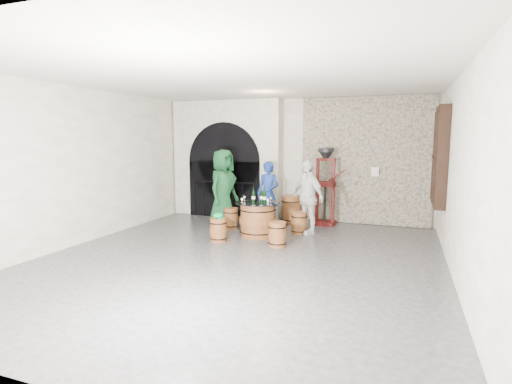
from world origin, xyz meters
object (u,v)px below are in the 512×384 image
(barrel_stool_left, at_px, (231,218))
(person_blue, at_px, (268,194))
(barrel_stool_right, at_px, (299,223))
(barrel_stool_near_right, at_px, (277,234))
(wine_bottle_left, at_px, (253,196))
(side_barrel, at_px, (292,210))
(barrel_stool_far, at_px, (267,217))
(person_green, at_px, (223,188))
(person_white, at_px, (307,197))
(barrel_table, at_px, (258,219))
(wine_bottle_right, at_px, (262,196))
(wine_bottle_center, at_px, (265,197))
(corking_press, at_px, (325,181))
(barrel_stool_near_left, at_px, (218,230))

(barrel_stool_left, relative_size, person_blue, 0.31)
(barrel_stool_right, relative_size, barrel_stool_near_right, 1.00)
(wine_bottle_left, relative_size, side_barrel, 0.46)
(barrel_stool_far, relative_size, person_green, 0.26)
(barrel_stool_far, height_order, person_white, person_white)
(barrel_table, relative_size, wine_bottle_right, 3.03)
(barrel_stool_far, bearing_deg, wine_bottle_center, -73.82)
(barrel_stool_left, xyz_separation_m, barrel_stool_far, (0.73, 0.50, 0.00))
(barrel_table, xyz_separation_m, side_barrel, (0.36, 1.56, -0.02))
(wine_bottle_right, bearing_deg, person_green, 156.69)
(barrel_stool_left, height_order, person_green, person_green)
(barrel_stool_near_right, bearing_deg, wine_bottle_left, 138.22)
(barrel_stool_right, distance_m, corking_press, 1.49)
(wine_bottle_center, height_order, wine_bottle_right, same)
(person_green, distance_m, corking_press, 2.55)
(wine_bottle_left, bearing_deg, barrel_stool_near_left, -124.81)
(barrel_stool_near_right, relative_size, person_blue, 0.31)
(barrel_stool_near_left, bearing_deg, barrel_stool_left, 101.09)
(barrel_stool_far, height_order, barrel_stool_right, same)
(corking_press, bearing_deg, barrel_stool_near_left, -120.99)
(person_blue, relative_size, side_barrel, 2.26)
(barrel_stool_left, relative_size, corking_press, 0.26)
(barrel_stool_near_left, bearing_deg, barrel_stool_far, 73.63)
(person_white, relative_size, wine_bottle_left, 5.19)
(barrel_table, relative_size, person_green, 0.52)
(barrel_table, relative_size, barrel_stool_left, 1.96)
(barrel_stool_right, distance_m, person_white, 0.62)
(person_white, distance_m, corking_press, 1.11)
(barrel_stool_near_right, relative_size, side_barrel, 0.71)
(person_green, bearing_deg, person_white, -79.94)
(barrel_stool_near_left, relative_size, person_blue, 0.31)
(person_green, relative_size, wine_bottle_center, 5.85)
(corking_press, bearing_deg, person_white, -95.41)
(barrel_stool_near_left, xyz_separation_m, side_barrel, (0.98, 2.30, 0.10))
(person_white, distance_m, side_barrel, 1.23)
(barrel_stool_near_left, xyz_separation_m, person_white, (1.59, 1.35, 0.59))
(barrel_table, distance_m, wine_bottle_center, 0.54)
(barrel_stool_near_right, bearing_deg, person_blue, 114.11)
(barrel_stool_near_right, distance_m, wine_bottle_right, 1.18)
(wine_bottle_center, height_order, side_barrel, wine_bottle_center)
(wine_bottle_right, bearing_deg, barrel_stool_right, 29.53)
(person_green, distance_m, person_white, 2.10)
(person_green, xyz_separation_m, person_white, (2.09, 0.02, -0.11))
(barrel_stool_far, relative_size, barrel_stool_right, 1.00)
(barrel_table, relative_size, wine_bottle_center, 3.03)
(barrel_table, distance_m, person_blue, 1.22)
(wine_bottle_center, bearing_deg, barrel_stool_near_left, -135.93)
(barrel_stool_right, distance_m, wine_bottle_center, 1.05)
(person_blue, bearing_deg, wine_bottle_right, -69.12)
(barrel_stool_near_left, bearing_deg, wine_bottle_left, 55.19)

